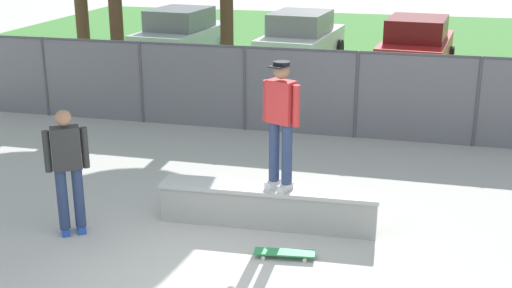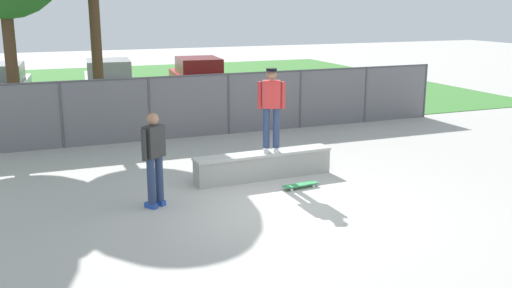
# 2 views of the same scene
# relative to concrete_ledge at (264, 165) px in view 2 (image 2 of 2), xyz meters

# --- Properties ---
(ground_plane) EXTENTS (80.00, 80.00, 0.00)m
(ground_plane) POSITION_rel_concrete_ledge_xyz_m (-0.39, -1.90, -0.30)
(ground_plane) COLOR #ADAAA3
(grass_strip) EXTENTS (28.40, 20.00, 0.02)m
(grass_strip) POSITION_rel_concrete_ledge_xyz_m (-0.39, 14.85, -0.29)
(grass_strip) COLOR #3D7A33
(grass_strip) RESTS_ON ground
(concrete_ledge) EXTENTS (3.19, 0.61, 0.59)m
(concrete_ledge) POSITION_rel_concrete_ledge_xyz_m (0.00, 0.00, 0.00)
(concrete_ledge) COLOR #999993
(concrete_ledge) RESTS_ON ground
(skateboarder) EXTENTS (0.56, 0.39, 1.84)m
(skateboarder) POSITION_rel_concrete_ledge_xyz_m (0.18, -0.01, 1.32)
(skateboarder) COLOR beige
(skateboarder) RESTS_ON concrete_ledge
(skateboard) EXTENTS (0.82, 0.30, 0.09)m
(skateboard) POSITION_rel_concrete_ledge_xyz_m (0.44, -0.96, -0.22)
(skateboard) COLOR #2D8C4C
(skateboard) RESTS_ON ground
(chainlink_fence) EXTENTS (16.47, 0.07, 1.80)m
(chainlink_fence) POSITION_rel_concrete_ledge_xyz_m (-0.39, 4.55, 0.68)
(chainlink_fence) COLOR #4C4C51
(chainlink_fence) RESTS_ON ground
(car_silver) EXTENTS (2.33, 4.35, 1.66)m
(car_silver) POSITION_rel_concrete_ledge_xyz_m (-5.56, 11.65, 0.54)
(car_silver) COLOR #B7BABF
(car_silver) RESTS_ON ground
(car_white) EXTENTS (2.33, 4.35, 1.66)m
(car_white) POSITION_rel_concrete_ledge_xyz_m (-1.67, 11.71, 0.54)
(car_white) COLOR silver
(car_white) RESTS_ON ground
(car_red) EXTENTS (2.33, 4.35, 1.66)m
(car_red) POSITION_rel_concrete_ledge_xyz_m (1.83, 11.28, 0.54)
(car_red) COLOR #B21E1E
(car_red) RESTS_ON ground
(bystander) EXTENTS (0.51, 0.42, 1.82)m
(bystander) POSITION_rel_concrete_ledge_xyz_m (-2.62, -0.96, 0.71)
(bystander) COLOR #2647A5
(bystander) RESTS_ON ground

